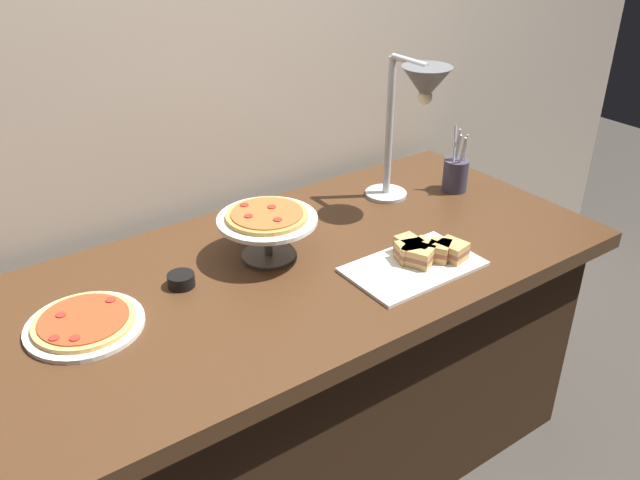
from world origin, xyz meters
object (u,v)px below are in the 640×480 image
(sandwich_platter, at_px, (421,257))
(sauce_cup_near, at_px, (181,280))
(utensil_holder, at_px, (455,174))
(pizza_plate_center, at_px, (266,222))
(heat_lamp, at_px, (418,98))
(pizza_plate_front, at_px, (84,323))

(sandwich_platter, relative_size, sauce_cup_near, 5.13)
(sandwich_platter, relative_size, utensil_holder, 1.61)
(pizza_plate_center, bearing_deg, sandwich_platter, -41.14)
(heat_lamp, relative_size, pizza_plate_front, 1.69)
(sauce_cup_near, distance_m, utensil_holder, 1.03)
(pizza_plate_front, xyz_separation_m, sandwich_platter, (0.86, -0.25, 0.01))
(heat_lamp, relative_size, sandwich_platter, 1.29)
(pizza_plate_front, height_order, sandwich_platter, sandwich_platter)
(heat_lamp, height_order, pizza_plate_front, heat_lamp)
(pizza_plate_center, distance_m, sauce_cup_near, 0.28)
(heat_lamp, bearing_deg, pizza_plate_front, -178.32)
(heat_lamp, bearing_deg, sauce_cup_near, 179.74)
(pizza_plate_front, xyz_separation_m, pizza_plate_center, (0.53, 0.03, 0.10))
(sandwich_platter, xyz_separation_m, sauce_cup_near, (-0.59, 0.28, -0.00))
(heat_lamp, xyz_separation_m, sauce_cup_near, (-0.81, 0.00, -0.35))
(pizza_plate_front, height_order, pizza_plate_center, pizza_plate_center)
(sauce_cup_near, bearing_deg, pizza_plate_center, -0.25)
(pizza_plate_center, height_order, utensil_holder, utensil_holder)
(pizza_plate_center, relative_size, sauce_cup_near, 3.89)
(heat_lamp, distance_m, sauce_cup_near, 0.88)
(pizza_plate_front, distance_m, utensil_holder, 1.29)
(utensil_holder, bearing_deg, sandwich_platter, -145.54)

